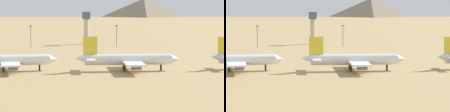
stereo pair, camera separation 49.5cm
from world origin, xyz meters
TOP-DOWN VIEW (x-y plane):
  - ground at (0.00, 0.00)m, footprint 4000.00×4000.00m
  - parked_jet_teal_1 at (-51.24, -7.11)m, footprint 41.72×35.37m
  - parked_jet_yellow_2 at (-1.75, -9.56)m, footprint 42.81×35.82m
  - control_tower at (-12.94, 138.28)m, footprint 5.20×5.20m
  - light_pole_mid at (4.93, 114.78)m, footprint 1.80×0.50m
  - light_pole_east at (-47.53, 108.71)m, footprint 1.80×0.50m

SIDE VIEW (x-z plane):
  - ground at x=0.00m, z-range 0.00..0.00m
  - parked_jet_teal_1 at x=-51.24m, z-range -2.37..11.41m
  - parked_jet_yellow_2 at x=-1.75m, z-range -2.44..11.74m
  - light_pole_mid at x=4.93m, z-range 1.17..14.46m
  - light_pole_east at x=-47.53m, z-range 1.17..14.78m
  - control_tower at x=-12.94m, z-range 2.20..23.42m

